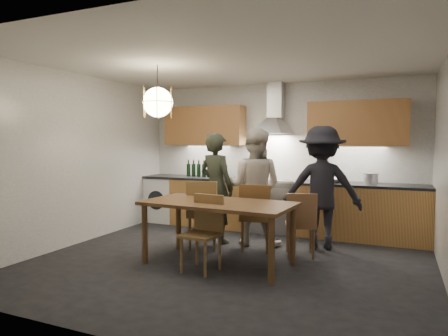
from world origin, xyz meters
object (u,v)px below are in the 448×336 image
at_px(wine_bottles, 207,169).
at_px(person_mid, 254,187).
at_px(chair_back_left, 204,210).
at_px(mixing_bowl, 336,180).
at_px(person_right, 322,188).
at_px(stock_pot, 371,179).
at_px(dining_table, 218,209).
at_px(person_left, 216,188).
at_px(chair_front, 205,227).

bearing_deg(wine_bottles, person_mid, -37.56).
bearing_deg(chair_back_left, mixing_bowl, -148.66).
distance_m(person_right, wine_bottles, 2.41).
xyz_separation_m(person_mid, person_right, (0.97, 0.19, 0.02)).
xyz_separation_m(chair_back_left, wine_bottles, (-0.71, 1.55, 0.48)).
bearing_deg(stock_pot, wine_bottles, -179.87).
height_order(dining_table, person_right, person_right).
relative_size(person_left, person_mid, 0.97).
xyz_separation_m(chair_front, stock_pot, (1.76, 2.39, 0.45)).
xyz_separation_m(chair_back_left, mixing_bowl, (1.66, 1.51, 0.36)).
relative_size(chair_back_left, person_mid, 0.57).
distance_m(chair_back_left, chair_front, 0.93).
bearing_deg(chair_front, person_left, 114.29).
distance_m(chair_front, wine_bottles, 2.69).
bearing_deg(stock_pot, mixing_bowl, -174.72).
distance_m(person_left, mixing_bowl, 1.97).
bearing_deg(person_right, chair_front, 41.37).
xyz_separation_m(chair_front, wine_bottles, (-1.13, 2.38, 0.53)).
bearing_deg(wine_bottles, stock_pot, 0.13).
relative_size(person_mid, wine_bottles, 2.09).
bearing_deg(wine_bottles, dining_table, -60.46).
distance_m(dining_table, person_mid, 1.13).
bearing_deg(person_right, person_left, -1.84).
xyz_separation_m(mixing_bowl, stock_pot, (0.53, 0.05, 0.04)).
bearing_deg(person_left, chair_back_left, 107.10).
height_order(chair_back_left, person_mid, person_mid).
relative_size(person_right, mixing_bowl, 6.18).
bearing_deg(mixing_bowl, chair_front, -117.85).
bearing_deg(mixing_bowl, chair_back_left, -137.70).
relative_size(dining_table, stock_pot, 8.72).
height_order(chair_front, person_mid, person_mid).
xyz_separation_m(dining_table, stock_pot, (1.70, 2.12, 0.27)).
relative_size(chair_front, mixing_bowl, 3.16).
xyz_separation_m(person_left, person_right, (1.56, 0.30, 0.05)).
relative_size(dining_table, person_right, 1.09).
height_order(person_right, mixing_bowl, person_right).
relative_size(person_mid, mixing_bowl, 6.07).
xyz_separation_m(person_mid, mixing_bowl, (1.07, 0.96, 0.05)).
bearing_deg(person_left, chair_front, 125.73).
xyz_separation_m(stock_pot, wine_bottles, (-2.90, -0.01, 0.08)).
relative_size(chair_front, wine_bottles, 1.09).
bearing_deg(person_mid, person_left, 8.49).
height_order(mixing_bowl, stock_pot, stock_pot).
distance_m(person_left, stock_pot, 2.46).
bearing_deg(chair_back_left, dining_table, 120.05).
distance_m(chair_back_left, person_mid, 0.86).
height_order(person_left, wine_bottles, person_left).
height_order(chair_back_left, person_left, person_left).
height_order(chair_back_left, person_right, person_right).
height_order(dining_table, chair_back_left, chair_back_left).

